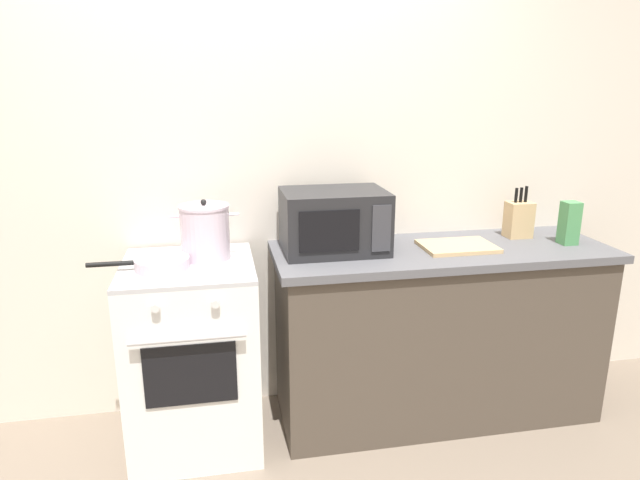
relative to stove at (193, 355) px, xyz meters
The scene contains 10 objects.
back_wall 1.09m from the stove, 29.72° to the left, with size 4.40×0.10×2.50m, color silver.
lower_cabinet_right 1.25m from the stove, ahead, with size 1.64×0.56×0.88m, color #4C4238.
countertop_right 1.33m from the stove, ahead, with size 1.70×0.60×0.04m, color #59595E.
stove is the anchor object (origin of this frame).
stock_pot 0.60m from the stove, 38.25° to the left, with size 0.32×0.23×0.28m.
frying_pan 0.50m from the stove, 156.45° to the right, with size 0.44×0.24×0.05m.
microwave 0.93m from the stove, ahead, with size 0.50×0.37×0.30m.
cutting_board 1.40m from the stove, ahead, with size 0.36×0.26×0.02m, color tan.
knife_block 1.82m from the stove, ahead, with size 0.13×0.10×0.27m.
pasta_box 1.99m from the stove, ahead, with size 0.08×0.08×0.22m, color #4C9356.
Camera 1 is at (-0.21, -1.89, 1.72)m, focal length 31.29 mm.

